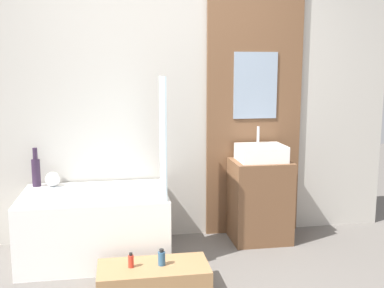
{
  "coord_description": "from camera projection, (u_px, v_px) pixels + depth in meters",
  "views": [
    {
      "loc": [
        -0.42,
        -2.39,
        1.51
      ],
      "look_at": [
        0.1,
        0.69,
        0.99
      ],
      "focal_mm": 42.0,
      "sensor_mm": 36.0,
      "label": 1
    }
  ],
  "objects": [
    {
      "name": "wall_tiled_back",
      "position": [
        164.0,
        94.0,
        3.96
      ],
      "size": [
        4.2,
        0.06,
        2.6
      ],
      "primitive_type": "cube",
      "color": "#B7B2A8",
      "rests_on": "ground_plane"
    },
    {
      "name": "wall_wood_accent",
      "position": [
        255.0,
        93.0,
        4.05
      ],
      "size": [
        0.88,
        0.04,
        2.6
      ],
      "color": "brown",
      "rests_on": "ground_plane"
    },
    {
      "name": "bathtub",
      "position": [
        95.0,
        225.0,
        3.62
      ],
      "size": [
        1.14,
        0.75,
        0.54
      ],
      "color": "white",
      "rests_on": "ground_plane"
    },
    {
      "name": "glass_shower_screen",
      "position": [
        163.0,
        136.0,
        3.47
      ],
      "size": [
        0.01,
        0.47,
        0.92
      ],
      "primitive_type": "cube",
      "color": "silver",
      "rests_on": "bathtub"
    },
    {
      "name": "wooden_step_bench",
      "position": [
        154.0,
        278.0,
        3.09
      ],
      "size": [
        0.76,
        0.36,
        0.19
      ],
      "primitive_type": "cube",
      "color": "#997047",
      "rests_on": "ground_plane"
    },
    {
      "name": "vanity_cabinet",
      "position": [
        260.0,
        201.0,
        3.98
      ],
      "size": [
        0.5,
        0.41,
        0.73
      ],
      "primitive_type": "cube",
      "color": "brown",
      "rests_on": "ground_plane"
    },
    {
      "name": "sink",
      "position": [
        261.0,
        153.0,
        3.91
      ],
      "size": [
        0.4,
        0.33,
        0.29
      ],
      "color": "white",
      "rests_on": "vanity_cabinet"
    },
    {
      "name": "vase_tall_dark",
      "position": [
        36.0,
        171.0,
        3.75
      ],
      "size": [
        0.07,
        0.07,
        0.33
      ],
      "color": "#2D1E33",
      "rests_on": "bathtub"
    },
    {
      "name": "vase_round_light",
      "position": [
        53.0,
        179.0,
        3.76
      ],
      "size": [
        0.12,
        0.12,
        0.12
      ],
      "primitive_type": "sphere",
      "color": "silver",
      "rests_on": "bathtub"
    },
    {
      "name": "bottle_soap_primary",
      "position": [
        131.0,
        261.0,
        3.04
      ],
      "size": [
        0.04,
        0.04,
        0.1
      ],
      "color": "red",
      "rests_on": "wooden_step_bench"
    },
    {
      "name": "bottle_soap_secondary",
      "position": [
        162.0,
        258.0,
        3.07
      ],
      "size": [
        0.05,
        0.05,
        0.12
      ],
      "color": "#2D567A",
      "rests_on": "wooden_step_bench"
    }
  ]
}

